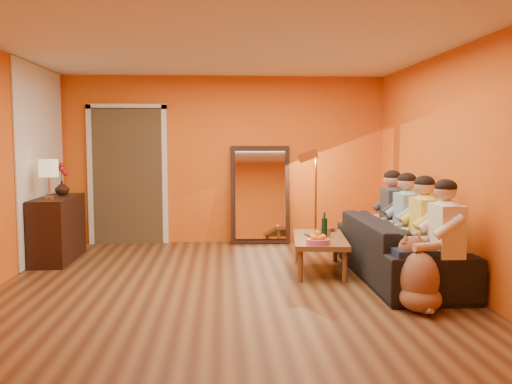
{
  "coord_description": "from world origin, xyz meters",
  "views": [
    {
      "loc": [
        -0.04,
        -5.75,
        1.58
      ],
      "look_at": [
        0.35,
        0.5,
        1.0
      ],
      "focal_mm": 38.0,
      "sensor_mm": 36.0,
      "label": 1
    }
  ],
  "objects": [
    {
      "name": "room_shell",
      "position": [
        0.0,
        0.37,
        1.3
      ],
      "size": [
        5.0,
        5.5,
        2.6
      ],
      "color": "brown",
      "rests_on": "ground"
    },
    {
      "name": "white_accent",
      "position": [
        -2.48,
        1.75,
        1.3
      ],
      "size": [
        0.02,
        1.9,
        2.58
      ],
      "primitive_type": "cube",
      "color": "white",
      "rests_on": "wall_left"
    },
    {
      "name": "doorway_recess",
      "position": [
        -1.5,
        2.83,
        1.05
      ],
      "size": [
        1.06,
        0.3,
        2.1
      ],
      "primitive_type": "cube",
      "color": "#3F2D19",
      "rests_on": "floor"
    },
    {
      "name": "door_jamb_left",
      "position": [
        -2.07,
        2.71,
        1.05
      ],
      "size": [
        0.08,
        0.06,
        2.2
      ],
      "primitive_type": "cube",
      "color": "white",
      "rests_on": "wall_back"
    },
    {
      "name": "door_jamb_right",
      "position": [
        -0.93,
        2.71,
        1.05
      ],
      "size": [
        0.08,
        0.06,
        2.2
      ],
      "primitive_type": "cube",
      "color": "white",
      "rests_on": "wall_back"
    },
    {
      "name": "door_header",
      "position": [
        -1.5,
        2.71,
        2.12
      ],
      "size": [
        1.22,
        0.06,
        0.08
      ],
      "primitive_type": "cube",
      "color": "white",
      "rests_on": "wall_back"
    },
    {
      "name": "mirror_frame",
      "position": [
        0.55,
        2.63,
        0.76
      ],
      "size": [
        0.92,
        0.27,
        1.51
      ],
      "primitive_type": "cube",
      "rotation": [
        -0.14,
        0.0,
        0.0
      ],
      "color": "black",
      "rests_on": "floor"
    },
    {
      "name": "mirror_glass",
      "position": [
        0.55,
        2.59,
        0.76
      ],
      "size": [
        0.78,
        0.21,
        1.35
      ],
      "primitive_type": "cube",
      "rotation": [
        -0.14,
        0.0,
        0.0
      ],
      "color": "white",
      "rests_on": "mirror_frame"
    },
    {
      "name": "sideboard",
      "position": [
        -2.24,
        1.55,
        0.42
      ],
      "size": [
        0.44,
        1.18,
        0.85
      ],
      "primitive_type": "cube",
      "color": "black",
      "rests_on": "floor"
    },
    {
      "name": "table_lamp",
      "position": [
        -2.24,
        1.25,
        1.1
      ],
      "size": [
        0.24,
        0.24,
        0.51
      ],
      "primitive_type": null,
      "color": "beige",
      "rests_on": "sideboard"
    },
    {
      "name": "sofa",
      "position": [
        2.0,
        0.32,
        0.35
      ],
      "size": [
        2.38,
        0.93,
        0.7
      ],
      "primitive_type": "imported",
      "rotation": [
        0.0,
        0.0,
        1.57
      ],
      "color": "black",
      "rests_on": "floor"
    },
    {
      "name": "coffee_table",
      "position": [
        1.14,
        0.73,
        0.21
      ],
      "size": [
        0.75,
        1.28,
        0.42
      ],
      "primitive_type": null,
      "rotation": [
        0.0,
        0.0,
        -0.11
      ],
      "color": "brown",
      "rests_on": "floor"
    },
    {
      "name": "floor_lamp",
      "position": [
        1.32,
        2.01,
        0.72
      ],
      "size": [
        0.34,
        0.29,
        1.44
      ],
      "primitive_type": null,
      "rotation": [
        0.0,
        0.0,
        -0.19
      ],
      "color": "#C07F38",
      "rests_on": "floor"
    },
    {
      "name": "dog",
      "position": [
        1.8,
        -0.86,
        0.36
      ],
      "size": [
        0.53,
        0.68,
        0.71
      ],
      "primitive_type": null,
      "rotation": [
        0.0,
        0.0,
        -0.26
      ],
      "color": "#8D5A3F",
      "rests_on": "floor"
    },
    {
      "name": "person_far_left",
      "position": [
        2.13,
        -0.68,
        0.61
      ],
      "size": [
        0.7,
        0.44,
        1.22
      ],
      "primitive_type": null,
      "color": "silver",
      "rests_on": "sofa"
    },
    {
      "name": "person_mid_left",
      "position": [
        2.13,
        -0.13,
        0.61
      ],
      "size": [
        0.7,
        0.44,
        1.22
      ],
      "primitive_type": null,
      "color": "#E3D64B",
      "rests_on": "sofa"
    },
    {
      "name": "person_mid_right",
      "position": [
        2.13,
        0.42,
        0.61
      ],
      "size": [
        0.7,
        0.44,
        1.22
      ],
      "primitive_type": null,
      "color": "#7DA9C2",
      "rests_on": "sofa"
    },
    {
      "name": "person_far_right",
      "position": [
        2.13,
        0.97,
        0.61
      ],
      "size": [
        0.7,
        0.44,
        1.22
      ],
      "primitive_type": null,
      "color": "#343338",
      "rests_on": "sofa"
    },
    {
      "name": "fruit_bowl",
      "position": [
        1.04,
        0.28,
        0.5
      ],
      "size": [
        0.26,
        0.26,
        0.16
      ],
      "primitive_type": null,
      "color": "#D64B74",
      "rests_on": "coffee_table"
    },
    {
      "name": "wine_bottle",
      "position": [
        1.19,
        0.68,
        0.58
      ],
      "size": [
        0.07,
        0.07,
        0.31
      ],
      "primitive_type": "cylinder",
      "color": "black",
      "rests_on": "coffee_table"
    },
    {
      "name": "tumbler",
      "position": [
        1.26,
        0.85,
        0.47
      ],
      "size": [
        0.13,
        0.13,
        0.1
      ],
      "primitive_type": "imported",
      "rotation": [
        0.0,
        0.0,
        0.28
      ],
      "color": "#B27F3F",
      "rests_on": "coffee_table"
    },
    {
      "name": "laptop",
      "position": [
        1.32,
        1.08,
        0.43
      ],
      "size": [
        0.4,
        0.39,
        0.03
      ],
      "primitive_type": "imported",
      "rotation": [
        0.0,
        0.0,
        0.69
      ],
      "color": "black",
      "rests_on": "coffee_table"
    },
    {
      "name": "book_lower",
      "position": [
        0.96,
        0.53,
        0.43
      ],
      "size": [
        0.21,
        0.27,
        0.02
      ],
      "primitive_type": "imported",
      "rotation": [
        0.0,
        0.0,
        -0.1
      ],
      "color": "black",
      "rests_on": "coffee_table"
    },
    {
      "name": "book_mid",
      "position": [
        0.97,
        0.54,
        0.45
      ],
      "size": [
        0.25,
        0.29,
        0.02
      ],
      "primitive_type": "imported",
      "rotation": [
        0.0,
        0.0,
        -0.32
      ],
      "color": "#B01416",
      "rests_on": "book_lower"
    },
    {
      "name": "book_upper",
      "position": [
        0.96,
        0.52,
        0.47
      ],
      "size": [
        0.21,
        0.25,
        0.02
      ],
      "primitive_type": "imported",
      "rotation": [
        0.0,
        0.0,
        0.27
      ],
      "color": "black",
      "rests_on": "book_mid"
    },
    {
      "name": "vase",
      "position": [
        -2.24,
        1.8,
        0.95
      ],
      "size": [
        0.19,
        0.19,
        0.2
      ],
      "primitive_type": "imported",
      "color": "black",
      "rests_on": "sideboard"
    },
    {
      "name": "flowers",
      "position": [
        -2.24,
        1.8,
        1.19
      ],
      "size": [
        0.17,
        0.17,
        0.45
      ],
      "primitive_type": null,
      "color": "#B01416",
      "rests_on": "vase"
    }
  ]
}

